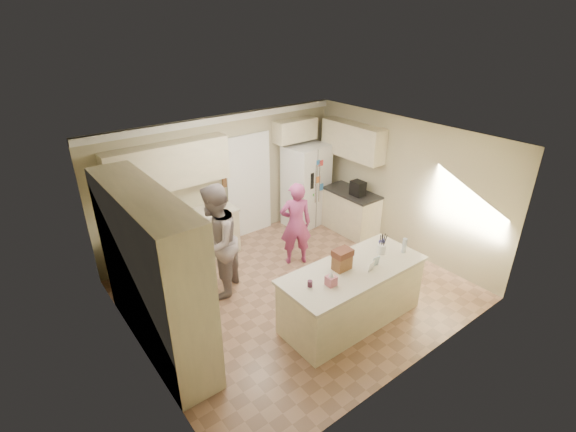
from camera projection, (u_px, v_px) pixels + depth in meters
floor at (296, 290)px, 7.18m from camera, size 5.20×4.60×0.02m
ceiling at (297, 142)px, 6.04m from camera, size 5.20×4.60×0.02m
wall_back at (224, 181)px, 8.26m from camera, size 5.20×0.02×2.60m
wall_front at (417, 292)px, 4.96m from camera, size 5.20×0.02×2.60m
wall_left at (133, 280)px, 5.18m from camera, size 0.02×4.60×2.60m
wall_right at (402, 185)px, 8.04m from camera, size 0.02×4.60×2.60m
crown_back at (221, 119)px, 7.68m from camera, size 5.20×0.08×0.12m
pantry_bank at (152, 273)px, 5.54m from camera, size 0.60×2.60×2.35m
back_base_cab at (181, 242)px, 7.78m from camera, size 2.20×0.60×0.88m
back_countertop at (179, 220)px, 7.57m from camera, size 2.24×0.63×0.04m
back_upper_cab at (169, 166)px, 7.23m from camera, size 2.20×0.35×0.80m
doorway_opening at (249, 187)px, 8.65m from camera, size 0.90×0.06×2.10m
doorway_casing at (249, 187)px, 8.62m from camera, size 1.02×0.03×2.22m
wall_frame_upper at (225, 169)px, 8.13m from camera, size 0.15×0.02×0.20m
wall_frame_lower at (226, 182)px, 8.25m from camera, size 0.15×0.02×0.20m
refrigerator at (306, 185)px, 9.13m from camera, size 0.98×0.81×1.80m
fridge_seam at (317, 190)px, 8.87m from camera, size 0.02×0.02×1.78m
fridge_dispenser at (309, 182)px, 8.64m from camera, size 0.22×0.03×0.35m
fridge_handle_l at (316, 184)px, 8.77m from camera, size 0.02×0.02×0.85m
fridge_handle_r at (319, 183)px, 8.83m from camera, size 0.02×0.02×0.85m
over_fridge_cab at (295, 130)px, 8.68m from camera, size 0.95×0.35×0.45m
right_base_cab at (351, 212)px, 8.96m from camera, size 0.60×1.20×0.88m
right_countertop at (352, 193)px, 8.75m from camera, size 0.63×1.24×0.04m
right_upper_cab at (353, 141)px, 8.51m from camera, size 0.35×1.50×0.70m
coffee_maker at (358, 188)px, 8.51m from camera, size 0.22×0.28×0.30m
island_base at (352, 295)px, 6.31m from camera, size 2.20×0.90×0.88m
island_top at (354, 270)px, 6.11m from camera, size 2.28×0.96×0.05m
utensil_crock at (381, 249)px, 6.46m from camera, size 0.13×0.13×0.15m
tissue_box at (331, 281)px, 5.69m from camera, size 0.13×0.13×0.14m
tissue_plume at (331, 274)px, 5.65m from camera, size 0.08×0.08×0.08m
dollhouse_body at (342, 262)px, 6.04m from camera, size 0.26×0.18×0.22m
dollhouse_roof at (343, 253)px, 5.97m from camera, size 0.28×0.20×0.10m
jam_jar at (310, 284)px, 5.68m from camera, size 0.07×0.07×0.09m
greeting_card_a at (371, 266)px, 6.00m from camera, size 0.12×0.06×0.16m
greeting_card_b at (376, 261)px, 6.12m from camera, size 0.12×0.05×0.16m
water_bottle at (404, 246)px, 6.46m from camera, size 0.07×0.07×0.24m
shaker_salt at (380, 243)px, 6.69m from camera, size 0.05×0.05×0.09m
shaker_pepper at (383, 242)px, 6.72m from camera, size 0.05×0.05×0.09m
teen_boy at (216, 242)px, 6.69m from camera, size 1.20×1.18×1.95m
teen_girl at (296, 224)px, 7.65m from camera, size 0.70×0.61×1.61m
fridge_magnets at (317, 190)px, 8.87m from camera, size 0.76×0.02×1.44m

